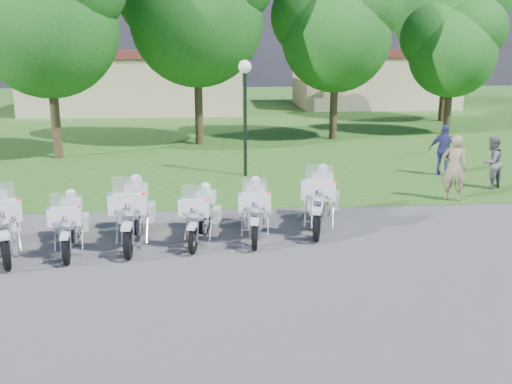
{
  "coord_description": "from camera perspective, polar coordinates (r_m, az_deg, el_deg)",
  "views": [
    {
      "loc": [
        -0.95,
        -12.09,
        4.38
      ],
      "look_at": [
        0.08,
        1.2,
        0.95
      ],
      "focal_mm": 40.0,
      "sensor_mm": 36.0,
      "label": 1
    }
  ],
  "objects": [
    {
      "name": "building_east",
      "position": [
        43.82,
        11.62,
        11.1
      ],
      "size": [
        11.44,
        7.28,
        4.1
      ],
      "color": "#C1AE8C",
      "rests_on": "ground"
    },
    {
      "name": "ground",
      "position": [
        12.89,
        0.07,
        -5.43
      ],
      "size": [
        100.0,
        100.0,
        0.0
      ],
      "primitive_type": "plane",
      "color": "#545559",
      "rests_on": "ground"
    },
    {
      "name": "tree_0",
      "position": [
        23.96,
        -20.34,
        16.5
      ],
      "size": [
        6.35,
        5.42,
        8.47
      ],
      "color": "#38281C",
      "rests_on": "ground"
    },
    {
      "name": "motorcycle_3",
      "position": [
        13.2,
        -12.18,
        -1.97
      ],
      "size": [
        0.86,
        2.59,
        1.74
      ],
      "rotation": [
        0.0,
        0.0,
        3.15
      ],
      "color": "black",
      "rests_on": "ground"
    },
    {
      "name": "motorcycle_4",
      "position": [
        13.16,
        -5.54,
        -2.24
      ],
      "size": [
        0.96,
        2.19,
        1.48
      ],
      "rotation": [
        0.0,
        0.0,
        2.96
      ],
      "color": "black",
      "rests_on": "ground"
    },
    {
      "name": "bystander_b",
      "position": [
        19.36,
        22.47,
        2.73
      ],
      "size": [
        1.0,
        0.94,
        1.64
      ],
      "primitive_type": "imported",
      "rotation": [
        0.0,
        0.0,
        -2.61
      ],
      "color": "slate",
      "rests_on": "ground"
    },
    {
      "name": "grass_lawn",
      "position": [
        39.35,
        -3.05,
        8.01
      ],
      "size": [
        100.0,
        48.0,
        0.01
      ],
      "primitive_type": "cube",
      "color": "#235E1D",
      "rests_on": "ground"
    },
    {
      "name": "motorcycle_2",
      "position": [
        13.13,
        -18.15,
        -2.95
      ],
      "size": [
        0.9,
        2.2,
        1.48
      ],
      "rotation": [
        0.0,
        0.0,
        3.27
      ],
      "color": "black",
      "rests_on": "ground"
    },
    {
      "name": "motorcycle_5",
      "position": [
        13.37,
        -0.1,
        -1.73
      ],
      "size": [
        0.89,
        2.35,
        1.58
      ],
      "rotation": [
        0.0,
        0.0,
        3.05
      ],
      "color": "black",
      "rests_on": "ground"
    },
    {
      "name": "motorcycle_6",
      "position": [
        14.08,
        6.47,
        -0.67
      ],
      "size": [
        1.27,
        2.57,
        1.76
      ],
      "rotation": [
        0.0,
        0.0,
        2.89
      ],
      "color": "black",
      "rests_on": "ground"
    },
    {
      "name": "bystander_c",
      "position": [
        20.71,
        18.31,
        3.97
      ],
      "size": [
        1.11,
        0.88,
        1.76
      ],
      "primitive_type": "imported",
      "rotation": [
        0.0,
        0.0,
        2.64
      ],
      "color": "navy",
      "rests_on": "ground"
    },
    {
      "name": "tree_4",
      "position": [
        36.06,
        18.63,
        16.14
      ],
      "size": [
        6.7,
        5.72,
        8.94
      ],
      "color": "#38281C",
      "rests_on": "ground"
    },
    {
      "name": "tree_2",
      "position": [
        27.67,
        7.92,
        16.08
      ],
      "size": [
        5.95,
        5.07,
        7.93
      ],
      "color": "#38281C",
      "rests_on": "ground"
    },
    {
      "name": "tree_1",
      "position": [
        26.13,
        -6.12,
        17.98
      ],
      "size": [
        6.84,
        5.84,
        9.13
      ],
      "color": "#38281C",
      "rests_on": "ground"
    },
    {
      "name": "tree_3",
      "position": [
        30.45,
        19.01,
        13.68
      ],
      "size": [
        4.98,
        4.25,
        6.64
      ],
      "color": "#38281C",
      "rests_on": "ground"
    },
    {
      "name": "lamp_post",
      "position": [
        19.35,
        -1.11,
        10.28
      ],
      "size": [
        0.44,
        0.44,
        3.93
      ],
      "color": "black",
      "rests_on": "ground"
    },
    {
      "name": "bystander_a",
      "position": [
        17.41,
        19.2,
        2.28
      ],
      "size": [
        0.82,
        0.7,
        1.92
      ],
      "primitive_type": "imported",
      "rotation": [
        0.0,
        0.0,
        2.74
      ],
      "color": "gray",
      "rests_on": "ground"
    },
    {
      "name": "building_west",
      "position": [
        40.47,
        -11.81,
        10.84
      ],
      "size": [
        14.56,
        8.32,
        4.1
      ],
      "color": "#C1AE8C",
      "rests_on": "ground"
    }
  ]
}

